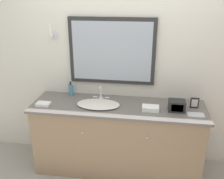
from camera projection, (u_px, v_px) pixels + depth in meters
The scene contains 9 objects.
wall_back at pixel (121, 65), 3.11m from camera, with size 8.00×0.18×2.55m.
vanity_counter at pixel (117, 138), 3.10m from camera, with size 2.05×0.62×0.88m.
sink_basin at pixel (98, 104), 2.94m from camera, with size 0.51×0.36×0.18m.
soap_bottle at pixel (71, 90), 3.21m from camera, with size 0.06×0.06×0.19m.
appliance_box at pixel (177, 106), 2.80m from camera, with size 0.18×0.14×0.13m.
picture_frame at pixel (195, 103), 2.86m from camera, with size 0.10×0.01×0.13m.
hand_towel_near_sink at pixel (43, 104), 2.94m from camera, with size 0.16×0.11×0.03m.
hand_towel_far_corner at pixel (151, 108), 2.82m from camera, with size 0.19×0.12×0.05m.
metal_tray at pixel (196, 115), 2.71m from camera, with size 0.18×0.11×0.01m.
Camera 1 is at (0.33, -2.32, 2.14)m, focal length 40.00 mm.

